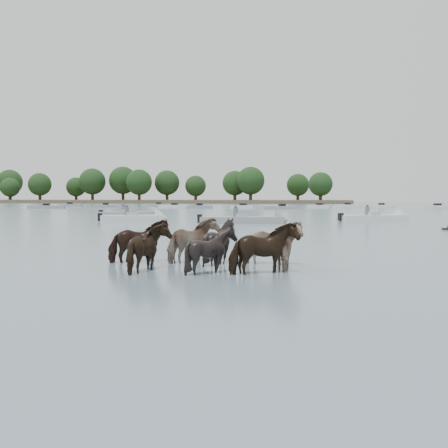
# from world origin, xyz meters

# --- Properties ---
(ground) EXTENTS (400.00, 400.00, 0.00)m
(ground) POSITION_xyz_m (0.00, 0.00, 0.00)
(ground) COLOR slate
(ground) RESTS_ON ground
(shoreline) EXTENTS (160.00, 30.00, 1.00)m
(shoreline) POSITION_xyz_m (-70.00, 150.00, 0.50)
(shoreline) COLOR #4C4233
(shoreline) RESTS_ON ground
(pony_herd) EXTENTS (6.09, 3.62, 1.45)m
(pony_herd) POSITION_xyz_m (-0.79, 2.13, 0.53)
(pony_herd) COLOR black
(pony_herd) RESTS_ON ground
(motorboat_a) EXTENTS (5.39, 3.78, 1.92)m
(motorboat_a) POSITION_xyz_m (-12.01, 26.71, 0.23)
(motorboat_a) COLOR silver
(motorboat_a) RESTS_ON ground
(motorboat_b) EXTENTS (6.60, 3.02, 1.92)m
(motorboat_b) POSITION_xyz_m (-3.00, 25.07, 0.22)
(motorboat_b) COLOR gray
(motorboat_b) RESTS_ON ground
(motorboat_c) EXTENTS (6.03, 4.00, 1.92)m
(motorboat_c) POSITION_xyz_m (6.47, 30.77, 0.22)
(motorboat_c) COLOR silver
(motorboat_c) RESTS_ON ground
(motorboat_f) EXTENTS (5.83, 2.55, 1.92)m
(motorboat_f) POSITION_xyz_m (-15.71, 35.16, 0.23)
(motorboat_f) COLOR gray
(motorboat_f) RESTS_ON ground
(distant_flotilla) EXTENTS (104.36, 26.51, 0.93)m
(distant_flotilla) POSITION_xyz_m (0.59, 74.32, 0.26)
(distant_flotilla) COLOR gray
(distant_flotilla) RESTS_ON ground
(treeline) EXTENTS (147.20, 21.71, 12.34)m
(treeline) POSITION_xyz_m (-69.12, 148.98, 6.50)
(treeline) COLOR #382619
(treeline) RESTS_ON ground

